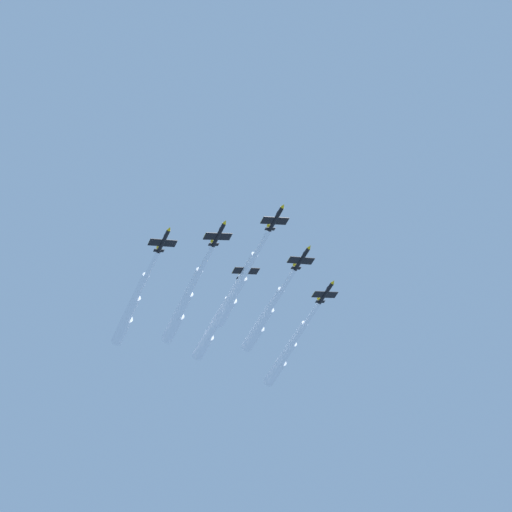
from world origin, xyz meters
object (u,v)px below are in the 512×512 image
Objects in this scene: jet_starboard_inner at (183,305)px; jet_port_outer at (131,309)px; jet_port_mid at (213,328)px; jet_starboard_mid at (286,353)px; jet_port_inner at (264,318)px; jet_lead at (236,289)px.

jet_port_outer is (-16.33, -3.18, 2.36)m from jet_starboard_inner.
jet_port_mid is 26.22m from jet_starboard_mid.
jet_port_inner is 18.35m from jet_starboard_mid.
jet_starboard_inner is at bearing -118.77° from jet_starboard_mid.
jet_starboard_mid is at bearing 46.95° from jet_port_outer.
jet_port_mid is (3.08, 13.87, 1.72)m from jet_starboard_inner.
jet_lead is 1.01× the size of jet_starboard_mid.
jet_starboard_inner is at bearing 11.04° from jet_port_outer.
jet_port_inner is (2.61, 14.39, -0.25)m from jet_lead.
jet_starboard_inner is 1.08× the size of jet_port_mid.
jet_port_inner reaches higher than jet_starboard_inner.
jet_port_mid reaches higher than jet_lead.
jet_port_mid is 0.92× the size of jet_port_outer.
jet_starboard_mid reaches higher than jet_port_mid.
jet_starboard_inner is 16.80m from jet_port_outer.
jet_port_mid is at bearing -171.29° from jet_port_inner.
jet_lead is 18.10m from jet_port_mid.
jet_port_mid is 0.95× the size of jet_starboard_mid.
jet_port_mid is 25.84m from jet_port_outer.
jet_starboard_inner is (-16.72, -1.96, -1.57)m from jet_lead.
jet_starboard_mid is (15.95, 20.81, 0.54)m from jet_port_mid.
jet_port_mid is at bearing 138.87° from jet_lead.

